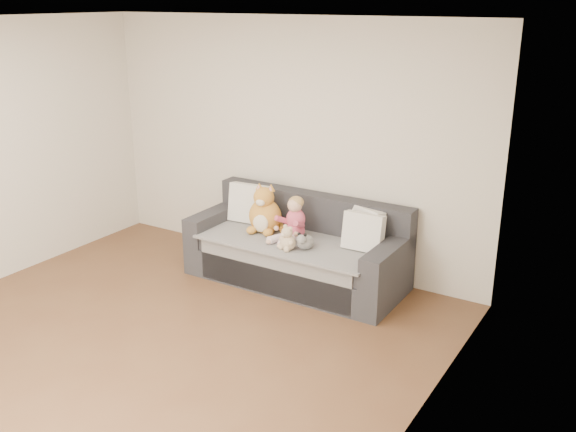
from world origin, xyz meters
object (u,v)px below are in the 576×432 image
object	(u,v)px
sofa	(298,252)
plush_cat	(265,213)
sippy_cup	(284,241)
toddler	(293,221)
teddy_bear	(287,240)

from	to	relation	value
sofa	plush_cat	world-z (taller)	plush_cat
plush_cat	sippy_cup	bearing A→B (deg)	-44.01
plush_cat	sippy_cup	world-z (taller)	plush_cat
sofa	plush_cat	xyz separation A→B (m)	(-0.37, -0.04, 0.36)
plush_cat	sippy_cup	xyz separation A→B (m)	(0.40, -0.27, -0.13)
sippy_cup	toddler	bearing A→B (deg)	99.73
toddler	sippy_cup	world-z (taller)	toddler
sofa	teddy_bear	world-z (taller)	sofa
sofa	toddler	world-z (taller)	toddler
sippy_cup	sofa	bearing A→B (deg)	95.13
sofa	sippy_cup	size ratio (longest dim) A/B	17.49
plush_cat	teddy_bear	size ratio (longest dim) A/B	2.13
sofa	plush_cat	size ratio (longest dim) A/B	4.12
plush_cat	sippy_cup	size ratio (longest dim) A/B	4.25
plush_cat	teddy_bear	distance (m)	0.57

